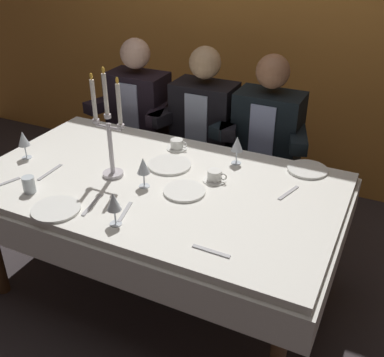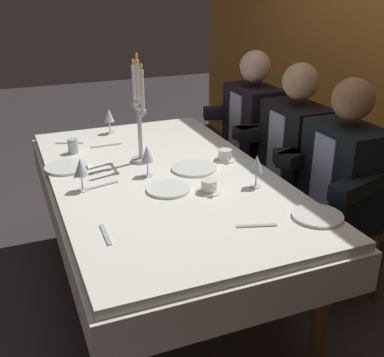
% 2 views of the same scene
% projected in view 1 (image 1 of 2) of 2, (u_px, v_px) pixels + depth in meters
% --- Properties ---
extents(ground_plane, '(12.00, 12.00, 0.00)m').
position_uv_depth(ground_plane, '(161.00, 287.00, 2.76)').
color(ground_plane, '#363031').
extents(back_wall, '(6.00, 0.12, 2.70)m').
position_uv_depth(back_wall, '(263.00, 10.00, 3.40)').
color(back_wall, orange).
rests_on(back_wall, ground_plane).
extents(dining_table, '(1.94, 1.14, 0.74)m').
position_uv_depth(dining_table, '(157.00, 200.00, 2.46)').
color(dining_table, white).
rests_on(dining_table, ground_plane).
extents(candelabra, '(0.19, 0.11, 0.59)m').
position_uv_depth(candelabra, '(109.00, 134.00, 2.33)').
color(candelabra, silver).
rests_on(candelabra, dining_table).
extents(dinner_plate_0, '(0.23, 0.23, 0.01)m').
position_uv_depth(dinner_plate_0, '(56.00, 209.00, 2.15)').
color(dinner_plate_0, white).
rests_on(dinner_plate_0, dining_table).
extents(dinner_plate_1, '(0.21, 0.21, 0.01)m').
position_uv_depth(dinner_plate_1, '(184.00, 191.00, 2.30)').
color(dinner_plate_1, white).
rests_on(dinner_plate_1, dining_table).
extents(dinner_plate_2, '(0.24, 0.24, 0.01)m').
position_uv_depth(dinner_plate_2, '(170.00, 165.00, 2.54)').
color(dinner_plate_2, white).
rests_on(dinner_plate_2, dining_table).
extents(dinner_plate_3, '(0.22, 0.22, 0.01)m').
position_uv_depth(dinner_plate_3, '(308.00, 169.00, 2.50)').
color(dinner_plate_3, white).
rests_on(dinner_plate_3, dining_table).
extents(wine_glass_0, '(0.07, 0.07, 0.16)m').
position_uv_depth(wine_glass_0, '(143.00, 167.00, 2.29)').
color(wine_glass_0, silver).
rests_on(wine_glass_0, dining_table).
extents(wine_glass_1, '(0.07, 0.07, 0.16)m').
position_uv_depth(wine_glass_1, '(237.00, 144.00, 2.52)').
color(wine_glass_1, silver).
rests_on(wine_glass_1, dining_table).
extents(wine_glass_2, '(0.07, 0.07, 0.16)m').
position_uv_depth(wine_glass_2, '(23.00, 140.00, 2.58)').
color(wine_glass_2, silver).
rests_on(wine_glass_2, dining_table).
extents(wine_glass_3, '(0.07, 0.07, 0.16)m').
position_uv_depth(wine_glass_3, '(114.00, 202.00, 2.00)').
color(wine_glass_3, silver).
rests_on(wine_glass_3, dining_table).
extents(water_tumbler_0, '(0.06, 0.06, 0.09)m').
position_uv_depth(water_tumbler_0, '(29.00, 185.00, 2.28)').
color(water_tumbler_0, silver).
rests_on(water_tumbler_0, dining_table).
extents(coffee_cup_0, '(0.13, 0.12, 0.06)m').
position_uv_depth(coffee_cup_0, '(215.00, 176.00, 2.39)').
color(coffee_cup_0, white).
rests_on(coffee_cup_0, dining_table).
extents(coffee_cup_1, '(0.13, 0.12, 0.06)m').
position_uv_depth(coffee_cup_1, '(177.00, 145.00, 2.72)').
color(coffee_cup_1, white).
rests_on(coffee_cup_1, dining_table).
extents(fork_0, '(0.17, 0.02, 0.01)m').
position_uv_depth(fork_0, '(211.00, 251.00, 1.89)').
color(fork_0, '#B7B7BC').
rests_on(fork_0, dining_table).
extents(spoon_1, '(0.06, 0.17, 0.01)m').
position_uv_depth(spoon_1, '(125.00, 212.00, 2.14)').
color(spoon_1, '#B7B7BC').
rests_on(spoon_1, dining_table).
extents(fork_2, '(0.07, 0.17, 0.01)m').
position_uv_depth(fork_2, '(288.00, 193.00, 2.29)').
color(fork_2, '#B7B7BC').
rests_on(fork_2, dining_table).
extents(knife_3, '(0.02, 0.19, 0.01)m').
position_uv_depth(knife_3, '(50.00, 172.00, 2.48)').
color(knife_3, '#B7B7BC').
rests_on(knife_3, dining_table).
extents(knife_4, '(0.05, 0.19, 0.01)m').
position_uv_depth(knife_4, '(92.00, 205.00, 2.19)').
color(knife_4, '#B7B7BC').
rests_on(knife_4, dining_table).
extents(fork_5, '(0.08, 0.17, 0.01)m').
position_uv_depth(fork_5, '(4.00, 183.00, 2.37)').
color(fork_5, '#B7B7BC').
rests_on(fork_5, dining_table).
extents(seated_diner_0, '(0.63, 0.48, 1.24)m').
position_uv_depth(seated_diner_0, '(139.00, 108.00, 3.34)').
color(seated_diner_0, brown).
rests_on(seated_diner_0, ground_plane).
extents(seated_diner_1, '(0.63, 0.48, 1.24)m').
position_uv_depth(seated_diner_1, '(205.00, 120.00, 3.14)').
color(seated_diner_1, brown).
rests_on(seated_diner_1, ground_plane).
extents(seated_diner_2, '(0.63, 0.48, 1.24)m').
position_uv_depth(seated_diner_2, '(268.00, 132.00, 2.97)').
color(seated_diner_2, brown).
rests_on(seated_diner_2, ground_plane).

